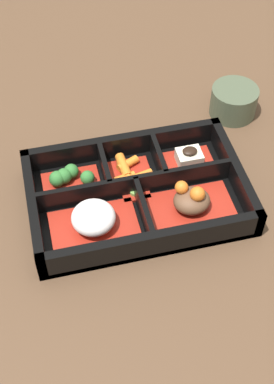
% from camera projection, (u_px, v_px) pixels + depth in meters
% --- Properties ---
extents(ground_plane, '(3.00, 3.00, 0.00)m').
position_uv_depth(ground_plane, '(137.00, 202.00, 0.85)').
color(ground_plane, '#4C3523').
extents(bento_base, '(0.34, 0.22, 0.01)m').
position_uv_depth(bento_base, '(137.00, 200.00, 0.85)').
color(bento_base, black).
rests_on(bento_base, ground_plane).
extents(bento_rim, '(0.34, 0.22, 0.05)m').
position_uv_depth(bento_rim, '(137.00, 191.00, 0.84)').
color(bento_rim, black).
rests_on(bento_rim, ground_plane).
extents(bowl_stew, '(0.13, 0.08, 0.05)m').
position_uv_depth(bowl_stew, '(191.00, 202.00, 0.82)').
color(bowl_stew, maroon).
rests_on(bowl_stew, bento_base).
extents(bowl_rice, '(0.13, 0.08, 0.05)m').
position_uv_depth(bowl_rice, '(94.00, 220.00, 0.79)').
color(bowl_rice, maroon).
rests_on(bowl_rice, bento_base).
extents(bowl_tofu, '(0.08, 0.06, 0.04)m').
position_uv_depth(bowl_tofu, '(189.00, 159.00, 0.88)').
color(bowl_tofu, maroon).
rests_on(bowl_tofu, bento_base).
extents(bowl_carrots, '(0.07, 0.06, 0.02)m').
position_uv_depth(bowl_carrots, '(129.00, 171.00, 0.87)').
color(bowl_carrots, maroon).
rests_on(bowl_carrots, bento_base).
extents(bowl_greens, '(0.09, 0.06, 0.03)m').
position_uv_depth(bowl_greens, '(69.00, 179.00, 0.85)').
color(bowl_greens, maroon).
rests_on(bowl_greens, bento_base).
extents(bowl_pickles, '(0.04, 0.04, 0.01)m').
position_uv_depth(bowl_pickles, '(136.00, 191.00, 0.85)').
color(bowl_pickles, maroon).
rests_on(bowl_pickles, bento_base).
extents(tea_cup, '(0.08, 0.08, 0.05)m').
position_uv_depth(tea_cup, '(234.00, 101.00, 0.97)').
color(tea_cup, '#424C38').
rests_on(tea_cup, ground_plane).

